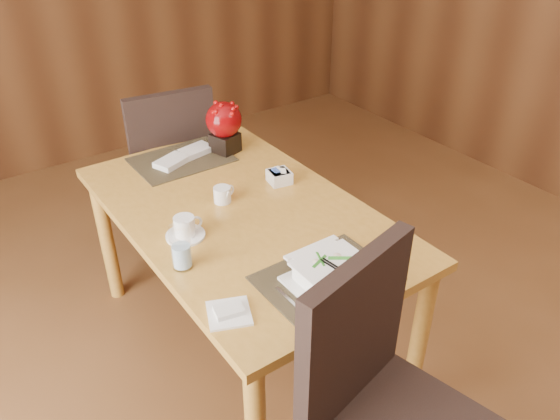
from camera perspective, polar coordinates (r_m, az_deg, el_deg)
dining_table at (r=2.31m, az=-3.94°, el=-1.98°), size 0.90×1.50×0.75m
placemat_near at (r=1.90m, az=4.83°, el=-7.13°), size 0.45×0.33×0.01m
placemat_far at (r=2.69m, az=-10.24°, el=5.21°), size 0.45×0.33×0.01m
soup_setting at (r=1.83m, az=5.29°, el=-6.77°), size 0.26×0.26×0.10m
coffee_cup at (r=2.10m, az=-9.93°, el=-1.91°), size 0.15×0.15×0.09m
water_glass at (r=1.93m, az=-10.32°, el=-3.86°), size 0.09×0.09×0.17m
creamer_jug at (r=2.30m, az=-6.06°, el=1.61°), size 0.11×0.11×0.07m
sugar_caddy at (r=2.44m, az=-0.07°, el=3.49°), size 0.11×0.11×0.06m
berry_decor at (r=2.68m, az=-5.87°, el=8.90°), size 0.18×0.18×0.26m
napkins_far at (r=2.69m, az=-9.82°, el=5.68°), size 0.33×0.19×0.03m
bread_plate at (r=1.76m, az=-5.35°, el=-10.70°), size 0.18×0.18×0.01m
near_chair at (r=1.76m, az=10.83°, el=-19.02°), size 0.59×0.59×1.06m
far_chair at (r=3.07m, az=-11.51°, el=4.81°), size 0.53×0.53×1.01m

